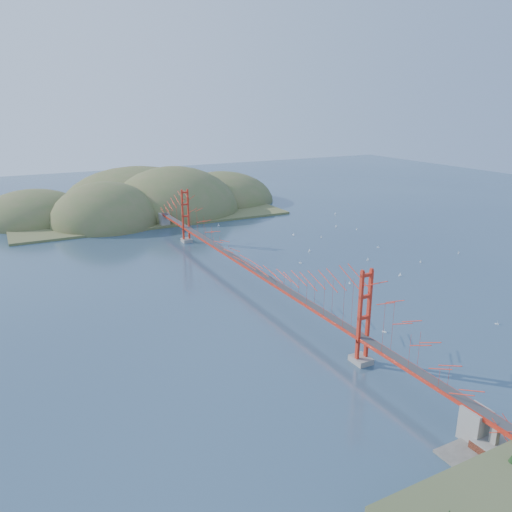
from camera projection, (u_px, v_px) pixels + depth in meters
name	position (u px, v px, depth m)	size (l,w,h in m)	color
ground	(248.00, 284.00, 84.54)	(320.00, 320.00, 0.00)	#2F475E
bridge	(247.00, 244.00, 82.62)	(2.20, 94.40, 12.00)	gray
promontory	(497.00, 455.00, 43.44)	(9.00, 6.00, 0.24)	#59544C
fort	(494.00, 444.00, 44.05)	(3.70, 2.30, 1.75)	brown
far_headlands	(148.00, 209.00, 143.54)	(84.00, 58.00, 25.00)	brown
sailboat_0	(350.00, 283.00, 84.64)	(0.49, 0.52, 0.58)	white
sailboat_12	(218.00, 225.00, 123.86)	(0.64, 0.61, 0.72)	white
sailboat_8	(336.00, 226.00, 122.88)	(0.50, 0.43, 0.57)	white
sailboat_14	(421.00, 262.00, 95.89)	(0.52, 0.53, 0.59)	white
sailboat_13	(459.00, 253.00, 101.32)	(0.61, 0.61, 0.64)	white
sailboat_6	(497.00, 323.00, 69.20)	(0.57, 0.57, 0.61)	white
sailboat_3	(309.00, 251.00, 102.75)	(0.59, 0.52, 0.68)	white
sailboat_9	(357.00, 229.00, 120.09)	(0.57, 0.57, 0.61)	white
sailboat_15	(294.00, 234.00, 115.42)	(0.53, 0.61, 0.69)	white
sailboat_17	(335.00, 214.00, 136.57)	(0.49, 0.40, 0.58)	white
sailboat_16	(368.00, 260.00, 97.03)	(0.53, 0.53, 0.60)	white
sailboat_1	(300.00, 263.00, 95.28)	(0.62, 0.62, 0.68)	white
sailboat_2	(400.00, 275.00, 88.46)	(0.54, 0.46, 0.62)	white
sailboat_4	(321.00, 237.00, 113.42)	(0.51, 0.51, 0.57)	white
sailboat_10	(384.00, 331.00, 66.80)	(0.62, 0.62, 0.68)	white
sailboat_5	(378.00, 247.00, 105.68)	(0.52, 0.52, 0.57)	white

